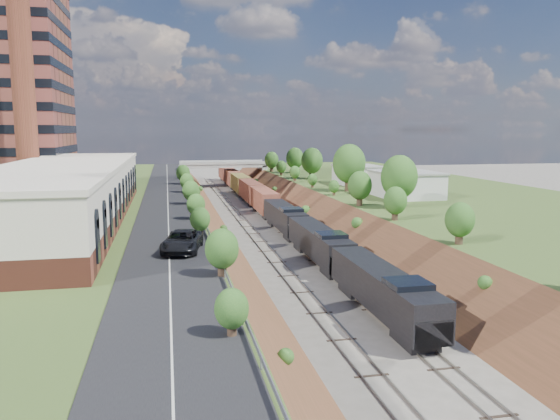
% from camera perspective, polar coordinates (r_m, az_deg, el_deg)
% --- Properties ---
extents(ground, '(400.00, 400.00, 0.00)m').
position_cam_1_polar(ground, '(39.55, 12.93, -15.91)').
color(ground, '#6B665B').
rests_on(ground, ground).
extents(platform_left, '(44.00, 180.00, 5.00)m').
position_cam_1_polar(platform_left, '(95.27, -22.19, -0.47)').
color(platform_left, '#465F27').
rests_on(platform_left, ground).
extents(platform_right, '(44.00, 180.00, 5.00)m').
position_cam_1_polar(platform_right, '(105.43, 15.77, 0.64)').
color(platform_right, '#465F27').
rests_on(platform_right, ground).
extents(embankment_left, '(10.00, 180.00, 10.00)m').
position_cam_1_polar(embankment_left, '(94.14, -8.82, -1.58)').
color(embankment_left, brown).
rests_on(embankment_left, ground).
extents(embankment_right, '(10.00, 180.00, 10.00)m').
position_cam_1_polar(embankment_right, '(97.69, 4.17, -1.15)').
color(embankment_right, brown).
rests_on(embankment_right, ground).
extents(rail_left_track, '(1.58, 180.00, 0.18)m').
position_cam_1_polar(rail_left_track, '(94.89, -3.75, -1.37)').
color(rail_left_track, gray).
rests_on(rail_left_track, ground).
extents(rail_right_track, '(1.58, 180.00, 0.18)m').
position_cam_1_polar(rail_right_track, '(95.74, -0.67, -1.26)').
color(rail_right_track, gray).
rests_on(rail_right_track, ground).
extents(road, '(8.00, 180.00, 0.10)m').
position_cam_1_polar(road, '(93.30, -11.65, 1.39)').
color(road, black).
rests_on(road, platform_left).
extents(guardrail, '(0.10, 171.00, 0.70)m').
position_cam_1_polar(guardrail, '(93.14, -9.14, 1.75)').
color(guardrail, '#99999E').
rests_on(guardrail, platform_left).
extents(commercial_building, '(14.30, 62.30, 7.00)m').
position_cam_1_polar(commercial_building, '(72.15, -21.66, 1.72)').
color(commercial_building, brown).
rests_on(commercial_building, platform_left).
extents(smokestack, '(3.20, 3.20, 40.00)m').
position_cam_1_polar(smokestack, '(91.42, -25.34, 13.16)').
color(smokestack, brown).
rests_on(smokestack, platform_left).
extents(overpass, '(24.50, 8.30, 7.40)m').
position_cam_1_polar(overpass, '(155.82, -6.00, 4.21)').
color(overpass, gray).
rests_on(overpass, ground).
extents(white_building_near, '(9.00, 12.00, 4.00)m').
position_cam_1_polar(white_building_near, '(93.62, 12.96, 2.57)').
color(white_building_near, silver).
rests_on(white_building_near, platform_right).
extents(white_building_far, '(8.00, 10.00, 3.60)m').
position_cam_1_polar(white_building_far, '(113.75, 8.11, 3.59)').
color(white_building_far, silver).
rests_on(white_building_far, platform_right).
extents(tree_right_large, '(5.25, 5.25, 7.61)m').
position_cam_1_polar(tree_right_large, '(79.85, 12.34, 3.34)').
color(tree_right_large, '#473323').
rests_on(tree_right_large, platform_right).
extents(tree_left_crest, '(2.45, 2.45, 3.55)m').
position_cam_1_polar(tree_left_crest, '(53.55, -7.63, -1.47)').
color(tree_left_crest, '#473323').
rests_on(tree_left_crest, platform_left).
extents(freight_train, '(3.21, 146.17, 4.76)m').
position_cam_1_polar(freight_train, '(111.41, -2.30, 1.45)').
color(freight_train, black).
rests_on(freight_train, ground).
extents(suv, '(4.37, 7.36, 1.92)m').
position_cam_1_polar(suv, '(50.67, -10.19, -3.22)').
color(suv, black).
rests_on(suv, road).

